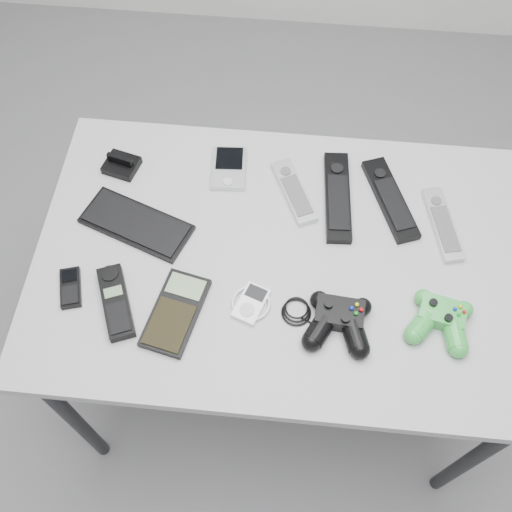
# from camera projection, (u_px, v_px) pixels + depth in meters

# --- Properties ---
(floor) EXTENTS (3.50, 3.50, 0.00)m
(floor) POSITION_uv_depth(u_px,v_px,m) (302.00, 387.00, 1.92)
(floor) COLOR slate
(floor) RESTS_ON ground
(desk) EXTENTS (1.10, 0.71, 0.74)m
(desk) POSITION_uv_depth(u_px,v_px,m) (284.00, 270.00, 1.37)
(desk) COLOR #9E9EA0
(desk) RESTS_ON floor
(pda_keyboard) EXTENTS (0.27, 0.19, 0.02)m
(pda_keyboard) POSITION_uv_depth(u_px,v_px,m) (136.00, 224.00, 1.35)
(pda_keyboard) COLOR black
(pda_keyboard) RESTS_ON desk
(dock_bracket) EXTENTS (0.09, 0.08, 0.04)m
(dock_bracket) POSITION_uv_depth(u_px,v_px,m) (121.00, 162.00, 1.42)
(dock_bracket) COLOR black
(dock_bracket) RESTS_ON desk
(pda) EXTENTS (0.09, 0.13, 0.02)m
(pda) POSITION_uv_depth(u_px,v_px,m) (229.00, 168.00, 1.42)
(pda) COLOR #B9BBC1
(pda) RESTS_ON desk
(remote_silver_a) EXTENTS (0.12, 0.19, 0.02)m
(remote_silver_a) POSITION_uv_depth(u_px,v_px,m) (294.00, 191.00, 1.39)
(remote_silver_a) COLOR #B9BBC1
(remote_silver_a) RESTS_ON desk
(remote_black_a) EXTENTS (0.07, 0.25, 0.02)m
(remote_black_a) POSITION_uv_depth(u_px,v_px,m) (338.00, 196.00, 1.38)
(remote_black_a) COLOR black
(remote_black_a) RESTS_ON desk
(remote_black_b) EXTENTS (0.13, 0.23, 0.02)m
(remote_black_b) POSITION_uv_depth(u_px,v_px,m) (390.00, 199.00, 1.38)
(remote_black_b) COLOR black
(remote_black_b) RESTS_ON desk
(remote_silver_b) EXTENTS (0.09, 0.20, 0.02)m
(remote_silver_b) POSITION_uv_depth(u_px,v_px,m) (442.00, 224.00, 1.34)
(remote_silver_b) COLOR #B7B6BD
(remote_silver_b) RESTS_ON desk
(mobile_phone) EXTENTS (0.07, 0.10, 0.02)m
(mobile_phone) POSITION_uv_depth(u_px,v_px,m) (70.00, 288.00, 1.26)
(mobile_phone) COLOR black
(mobile_phone) RESTS_ON desk
(cordless_handset) EXTENTS (0.11, 0.17, 0.03)m
(cordless_handset) POSITION_uv_depth(u_px,v_px,m) (116.00, 302.00, 1.24)
(cordless_handset) COLOR black
(cordless_handset) RESTS_ON desk
(calculator) EXTENTS (0.13, 0.20, 0.02)m
(calculator) POSITION_uv_depth(u_px,v_px,m) (176.00, 312.00, 1.24)
(calculator) COLOR black
(calculator) RESTS_ON desk
(mp3_player) EXTENTS (0.11, 0.11, 0.02)m
(mp3_player) POSITION_uv_depth(u_px,v_px,m) (251.00, 303.00, 1.25)
(mp3_player) COLOR white
(mp3_player) RESTS_ON desk
(controller_black) EXTENTS (0.24, 0.16, 0.05)m
(controller_black) POSITION_uv_depth(u_px,v_px,m) (339.00, 320.00, 1.21)
(controller_black) COLOR black
(controller_black) RESTS_ON desk
(controller_green) EXTENTS (0.16, 0.16, 0.04)m
(controller_green) POSITION_uv_depth(u_px,v_px,m) (441.00, 318.00, 1.21)
(controller_green) COLOR green
(controller_green) RESTS_ON desk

